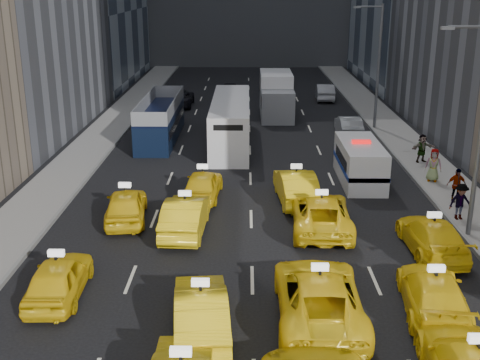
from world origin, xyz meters
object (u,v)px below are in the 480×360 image
at_px(box_truck, 276,95).
at_px(city_bus, 231,122).
at_px(nypd_van, 360,163).
at_px(double_decker, 161,119).

bearing_deg(box_truck, city_bus, -110.62).
relative_size(city_bus, box_truck, 1.58).
xyz_separation_m(nypd_van, city_bus, (-7.24, 8.05, 0.44)).
relative_size(double_decker, box_truck, 1.35).
height_order(double_decker, city_bus, city_bus).
distance_m(double_decker, box_truck, 11.45).
distance_m(nypd_van, box_truck, 17.62).
bearing_deg(nypd_van, city_bus, 139.47).
distance_m(nypd_van, city_bus, 10.84).
relative_size(nypd_van, double_decker, 0.57).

